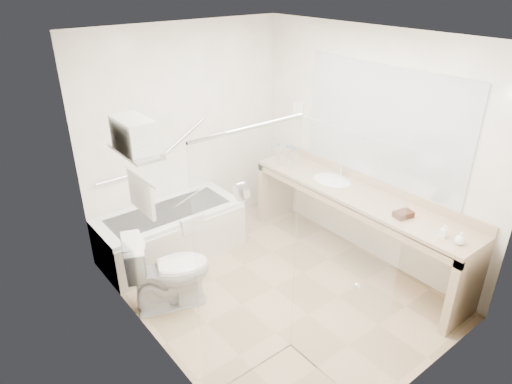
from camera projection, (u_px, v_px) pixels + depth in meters
floor at (274, 288)px, 4.75m from camera, size 3.20×3.20×0.00m
ceiling at (279, 37)px, 3.64m from camera, size 2.60×3.20×0.10m
wall_back at (187, 134)px, 5.31m from camera, size 2.60×0.10×2.50m
wall_front at (431, 257)px, 3.07m from camera, size 2.60×0.10×2.50m
wall_left at (147, 224)px, 3.47m from camera, size 0.10×3.20×2.50m
wall_right at (368, 148)px, 4.92m from camera, size 0.10×3.20×2.50m
bathtub at (171, 232)px, 5.22m from camera, size 1.60×0.73×0.59m
grab_bar_short at (114, 180)px, 4.89m from camera, size 0.40×0.03×0.03m
grab_bar_long at (185, 136)px, 5.26m from camera, size 0.53×0.03×0.33m
shower_enclosure at (293, 267)px, 3.27m from camera, size 0.96×0.91×2.11m
towel_shelf at (135, 145)px, 3.56m from camera, size 0.24×0.55×0.81m
vanity_counter at (356, 210)px, 4.93m from camera, size 0.55×2.70×0.95m
sink at (332, 182)px, 5.15m from camera, size 0.40×0.52×0.14m
faucet at (341, 170)px, 5.18m from camera, size 0.03×0.03×0.14m
mirror at (382, 125)px, 4.67m from camera, size 0.02×2.00×1.20m
hairdryer_unit at (298, 109)px, 5.54m from camera, size 0.08×0.10×0.18m
toilet at (169, 271)px, 4.36m from camera, size 0.91×0.69×0.79m
amenity_basket at (403, 214)px, 4.36m from camera, size 0.20×0.16×0.06m
soap_bottle_a at (443, 234)px, 4.03m from camera, size 0.06×0.13×0.06m
soap_bottle_b at (460, 240)px, 3.92m from camera, size 0.12×0.14×0.09m
water_bottle_left at (294, 157)px, 5.48m from camera, size 0.07×0.07×0.22m
water_bottle_mid at (278, 152)px, 5.65m from camera, size 0.06×0.06×0.20m
water_bottle_right at (287, 153)px, 5.64m from camera, size 0.05×0.05×0.18m
drinking_glass_near at (290, 165)px, 5.42m from camera, size 0.08×0.08×0.08m
drinking_glass_far at (281, 161)px, 5.50m from camera, size 0.09×0.09×0.09m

